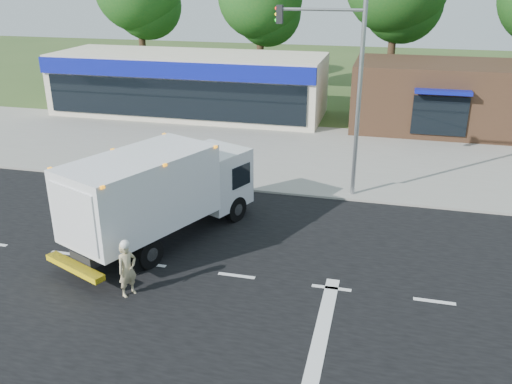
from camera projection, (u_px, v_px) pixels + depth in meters
The scene contains 10 objects.
ground at pixel (237, 276), 17.12m from camera, with size 120.00×120.00×0.00m, color #385123.
road_asphalt at pixel (237, 276), 17.12m from camera, with size 60.00×14.00×0.02m, color black.
sidewalk at pixel (286, 184), 24.48m from camera, with size 60.00×2.40×0.12m, color gray.
parking_apron at pixel (306, 148), 29.71m from camera, with size 60.00×9.00×0.02m, color gray.
lane_markings at pixel (269, 305), 15.60m from camera, with size 55.20×7.00×0.01m.
ems_box_truck at pixel (160, 190), 18.67m from camera, with size 5.21×7.99×3.41m.
emergency_worker at pixel (127, 268), 15.81m from camera, with size 0.65×0.74×1.81m.
retail_strip_mall at pixel (189, 84), 36.31m from camera, with size 18.00×6.20×4.00m.
brown_storefront at pixel (437, 96), 32.78m from camera, with size 10.00×6.70×4.00m.
traffic_signal_pole at pixel (344, 81), 21.59m from camera, with size 3.51×0.25×8.00m.
Camera 1 is at (4.19, -14.29, 8.88)m, focal length 38.00 mm.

